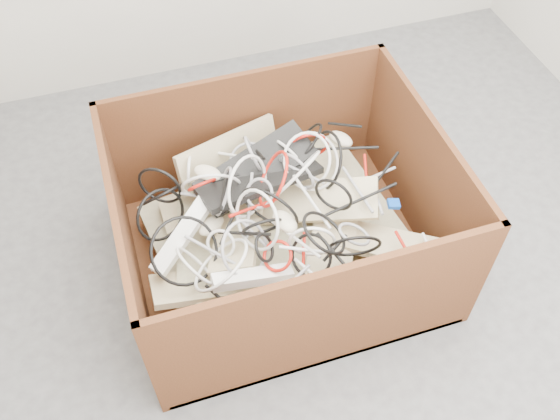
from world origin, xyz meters
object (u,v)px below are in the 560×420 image
object	(u,v)px
vga_plug	(394,204)
cardboard_box	(278,238)
power_strip_left	(182,236)
power_strip_right	(253,277)

from	to	relation	value
vga_plug	cardboard_box	bearing A→B (deg)	175.48
cardboard_box	power_strip_left	distance (m)	0.42
power_strip_right	vga_plug	world-z (taller)	power_strip_right
cardboard_box	power_strip_right	size ratio (longest dim) A/B	4.23
cardboard_box	vga_plug	distance (m)	0.48
cardboard_box	power_strip_left	size ratio (longest dim) A/B	3.73
vga_plug	power_strip_right	bearing A→B (deg)	-153.99
power_strip_right	vga_plug	xyz separation A→B (m)	(0.60, 0.16, -0.01)
cardboard_box	power_strip_left	world-z (taller)	cardboard_box
cardboard_box	power_strip_left	bearing A→B (deg)	-175.58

